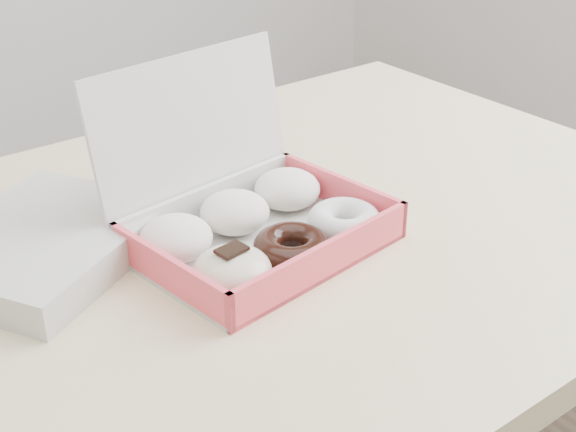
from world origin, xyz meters
TOP-DOWN VIEW (x-y plane):
  - table at (0.00, 0.00)m, footprint 1.20×0.80m
  - donut_box at (-0.00, -0.02)m, footprint 0.30×0.27m
  - newspapers at (-0.21, 0.09)m, footprint 0.32×0.30m

SIDE VIEW (x-z plane):
  - table at x=0.00m, z-range 0.30..1.05m
  - newspapers at x=-0.21m, z-range 0.75..0.79m
  - donut_box at x=0.00m, z-range 0.68..0.88m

